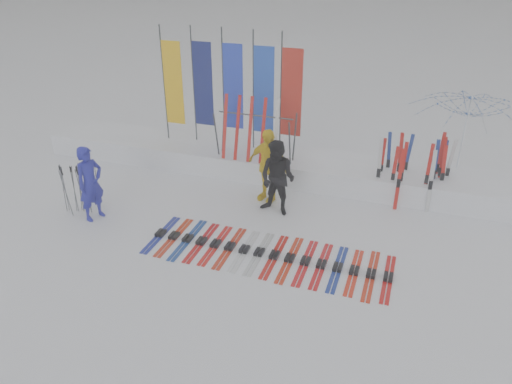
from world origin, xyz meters
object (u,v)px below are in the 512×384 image
(person_black, at_px, (277,178))
(person_yellow, at_px, (268,165))
(ski_rack, at_px, (255,130))
(ski_row, at_px, (267,254))
(tent_canopy, at_px, (463,144))
(person_blue, at_px, (90,184))

(person_black, bearing_deg, person_yellow, 138.61)
(person_black, bearing_deg, ski_rack, 136.08)
(ski_row, height_order, ski_rack, ski_rack)
(ski_rack, bearing_deg, person_black, -55.94)
(person_yellow, xyz_separation_m, tent_canopy, (4.45, 1.98, 0.38))
(ski_row, xyz_separation_m, ski_rack, (-1.42, 3.41, 1.35))
(person_black, distance_m, ski_row, 2.02)
(person_yellow, distance_m, ski_rack, 1.33)
(person_yellow, relative_size, ski_row, 0.36)
(tent_canopy, height_order, ski_row, tent_canopy)
(person_black, height_order, ski_rack, ski_rack)
(ski_row, bearing_deg, tent_canopy, 49.53)
(ski_rack, bearing_deg, ski_row, -67.36)
(person_blue, xyz_separation_m, person_yellow, (3.54, 2.16, 0.04))
(tent_canopy, xyz_separation_m, ski_rack, (-5.12, -0.93, 0.07))
(tent_canopy, distance_m, ski_row, 5.85)
(person_yellow, distance_m, ski_row, 2.63)
(person_blue, distance_m, tent_canopy, 9.01)
(person_black, distance_m, ski_rack, 2.01)
(ski_row, bearing_deg, person_blue, 177.38)
(person_black, xyz_separation_m, tent_canopy, (4.03, 2.55, 0.41))
(person_blue, height_order, person_black, person_black)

